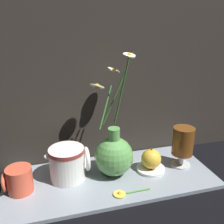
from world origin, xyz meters
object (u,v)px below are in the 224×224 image
Objects in this scene: ceramic_pitcher at (68,162)px; orange_fruit at (151,159)px; vase_with_flowers at (114,154)px; yellow_mug at (19,180)px; tea_glass at (182,142)px.

orange_fruit is (0.27, -0.03, -0.02)m from ceramic_pitcher.
vase_with_flowers is 0.13m from orange_fruit.
vase_with_flowers is 4.59× the size of yellow_mug.
ceramic_pitcher is at bearing 175.27° from vase_with_flowers.
orange_fruit is at bearing -176.58° from tea_glass.
vase_with_flowers is at bearing 171.73° from orange_fruit.
yellow_mug is at bearing -168.76° from ceramic_pitcher.
tea_glass is (0.24, -0.01, 0.02)m from vase_with_flowers.
orange_fruit is at bearing -0.17° from yellow_mug.
ceramic_pitcher is 1.83× the size of orange_fruit.
vase_with_flowers reaches higher than orange_fruit.
ceramic_pitcher is (-0.15, 0.01, -0.01)m from vase_with_flowers.
vase_with_flowers is at bearing -4.73° from ceramic_pitcher.
vase_with_flowers reaches higher than tea_glass.
yellow_mug is 1.13× the size of orange_fruit.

